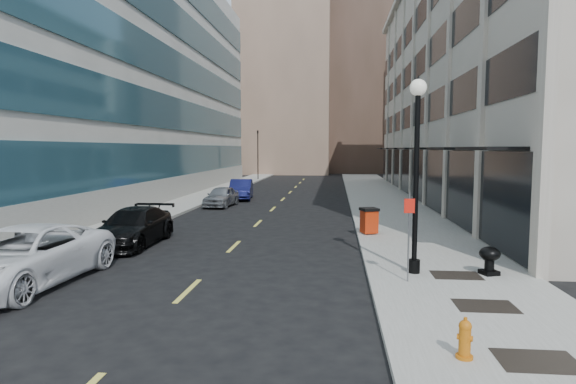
% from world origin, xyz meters
% --- Properties ---
extents(ground, '(160.00, 160.00, 0.00)m').
position_xyz_m(ground, '(0.00, 0.00, 0.00)').
color(ground, black).
rests_on(ground, ground).
extents(sidewalk_right, '(5.00, 80.00, 0.15)m').
position_xyz_m(sidewalk_right, '(7.50, 20.00, 0.07)').
color(sidewalk_right, gray).
rests_on(sidewalk_right, ground).
extents(sidewalk_left, '(3.00, 80.00, 0.15)m').
position_xyz_m(sidewalk_left, '(-6.50, 20.00, 0.07)').
color(sidewalk_left, gray).
rests_on(sidewalk_left, ground).
extents(building_right, '(15.30, 46.50, 18.25)m').
position_xyz_m(building_right, '(16.94, 26.99, 8.99)').
color(building_right, beige).
rests_on(building_right, ground).
extents(building_left, '(16.14, 46.00, 20.00)m').
position_xyz_m(building_left, '(-15.95, 27.00, 9.99)').
color(building_left, white).
rests_on(building_left, ground).
extents(skyline_tan_near, '(14.00, 18.00, 28.00)m').
position_xyz_m(skyline_tan_near, '(-4.00, 68.00, 14.00)').
color(skyline_tan_near, '#967862').
rests_on(skyline_tan_near, ground).
extents(skyline_brown, '(12.00, 16.00, 34.00)m').
position_xyz_m(skyline_brown, '(8.00, 72.00, 17.00)').
color(skyline_brown, brown).
rests_on(skyline_brown, ground).
extents(skyline_tan_far, '(12.00, 14.00, 22.00)m').
position_xyz_m(skyline_tan_far, '(-14.00, 78.00, 11.00)').
color(skyline_tan_far, '#967862').
rests_on(skyline_tan_far, ground).
extents(skyline_stone, '(10.00, 14.00, 20.00)m').
position_xyz_m(skyline_stone, '(18.00, 66.00, 10.00)').
color(skyline_stone, beige).
rests_on(skyline_stone, ground).
extents(grate_near, '(1.40, 1.00, 0.01)m').
position_xyz_m(grate_near, '(7.60, -2.00, 0.15)').
color(grate_near, black).
rests_on(grate_near, sidewalk_right).
extents(grate_mid, '(1.40, 1.00, 0.01)m').
position_xyz_m(grate_mid, '(7.60, 1.00, 0.15)').
color(grate_mid, black).
rests_on(grate_mid, sidewalk_right).
extents(grate_far, '(1.40, 1.00, 0.01)m').
position_xyz_m(grate_far, '(7.60, 3.80, 0.15)').
color(grate_far, black).
rests_on(grate_far, sidewalk_right).
extents(road_centerline, '(0.15, 68.20, 0.01)m').
position_xyz_m(road_centerline, '(0.00, 17.00, 0.01)').
color(road_centerline, '#D8CC4C').
rests_on(road_centerline, ground).
extents(traffic_signal, '(0.66, 0.66, 6.98)m').
position_xyz_m(traffic_signal, '(-5.50, 48.00, 5.72)').
color(traffic_signal, black).
rests_on(traffic_signal, ground).
extents(car_white_van, '(3.10, 6.18, 1.68)m').
position_xyz_m(car_white_van, '(-4.80, 1.98, 0.84)').
color(car_white_van, white).
rests_on(car_white_van, ground).
extents(car_black_pickup, '(2.08, 5.12, 1.49)m').
position_xyz_m(car_black_pickup, '(-4.12, 7.92, 0.74)').
color(car_black_pickup, black).
rests_on(car_black_pickup, ground).
extents(car_silver_sedan, '(1.94, 4.13, 1.37)m').
position_xyz_m(car_silver_sedan, '(-3.62, 21.00, 0.68)').
color(car_silver_sedan, gray).
rests_on(car_silver_sedan, ground).
extents(car_blue_sedan, '(2.16, 4.80, 1.53)m').
position_xyz_m(car_blue_sedan, '(-3.20, 25.67, 0.76)').
color(car_blue_sedan, '#161954').
rests_on(car_blue_sedan, ground).
extents(fire_hydrant, '(0.31, 0.31, 0.75)m').
position_xyz_m(fire_hydrant, '(6.34, -2.00, 0.52)').
color(fire_hydrant, orange).
rests_on(fire_hydrant, sidewalk_right).
extents(trash_bin, '(0.90, 0.90, 1.15)m').
position_xyz_m(trash_bin, '(5.50, 10.63, 0.77)').
color(trash_bin, red).
rests_on(trash_bin, sidewalk_right).
extents(lamppost, '(0.49, 0.49, 5.91)m').
position_xyz_m(lamppost, '(6.40, 4.00, 3.62)').
color(lamppost, black).
rests_on(lamppost, sidewalk_right).
extents(sign_post, '(0.30, 0.07, 2.52)m').
position_xyz_m(sign_post, '(6.07, 2.99, 1.77)').
color(sign_post, slate).
rests_on(sign_post, sidewalk_right).
extents(urn_planter, '(0.61, 0.61, 0.84)m').
position_xyz_m(urn_planter, '(8.60, 4.00, 0.66)').
color(urn_planter, black).
rests_on(urn_planter, sidewalk_right).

